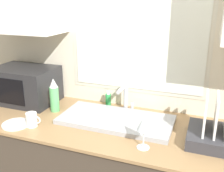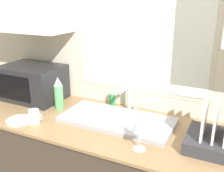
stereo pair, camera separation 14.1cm
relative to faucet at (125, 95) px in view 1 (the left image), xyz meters
name	(u,v)px [view 1 (the left image)]	position (x,y,z in m)	size (l,w,h in m)	color
wall_back	(137,42)	(0.05, 0.10, 0.37)	(6.00, 0.38, 2.60)	beige
sink_basin	(116,120)	(0.00, -0.18, -0.12)	(0.76, 0.36, 0.03)	#9EA0A5
faucet	(125,95)	(0.00, 0.00, 0.00)	(0.08, 0.19, 0.21)	#B7B7BC
microwave	(25,85)	(-0.81, -0.09, 0.01)	(0.49, 0.35, 0.28)	#232326
dish_rack	(214,132)	(0.61, -0.24, -0.06)	(0.29, 0.31, 0.29)	#333338
spray_bottle	(54,96)	(-0.49, -0.17, -0.01)	(0.07, 0.07, 0.25)	#59B266
soap_bottle	(108,100)	(-0.15, 0.04, -0.08)	(0.04, 0.04, 0.13)	#268C3F
mug_near_sink	(32,120)	(-0.49, -0.44, -0.08)	(0.10, 0.07, 0.09)	white
wine_glass	(144,124)	(0.25, -0.44, 0.02)	(0.08, 0.08, 0.20)	silver
small_plate	(16,124)	(-0.61, -0.46, -0.13)	(0.18, 0.18, 0.01)	white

